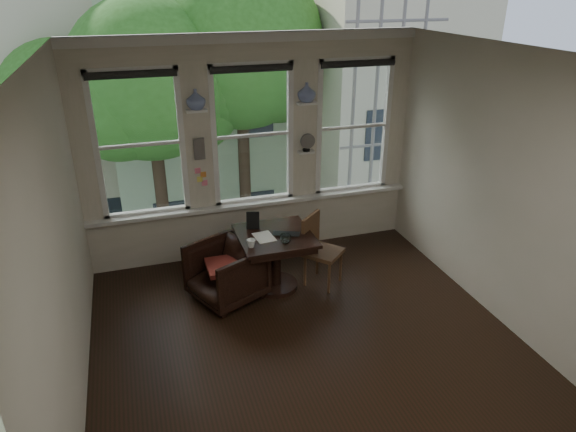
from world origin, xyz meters
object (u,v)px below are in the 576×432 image
object	(u,v)px
table	(275,261)
laptop	(286,236)
side_chair_right	(324,252)
mug	(251,243)
armchair_left	(226,272)

from	to	relation	value
table	laptop	size ratio (longest dim) A/B	2.74
side_chair_right	mug	xyz separation A→B (m)	(-0.96, -0.13, 0.34)
table	side_chair_right	distance (m)	0.62
table	laptop	distance (m)	0.42
table	armchair_left	bearing A→B (deg)	-174.99
table	side_chair_right	world-z (taller)	side_chair_right
table	mug	world-z (taller)	mug
mug	armchair_left	bearing A→B (deg)	148.63
armchair_left	side_chair_right	distance (m)	1.25
laptop	mug	bearing A→B (deg)	-141.45
mug	side_chair_right	bearing A→B (deg)	7.99
table	armchair_left	xyz separation A→B (m)	(-0.64, -0.06, -0.01)
table	side_chair_right	xyz separation A→B (m)	(0.61, -0.09, 0.09)
table	laptop	xyz separation A→B (m)	(0.10, -0.11, 0.39)
armchair_left	mug	world-z (taller)	mug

